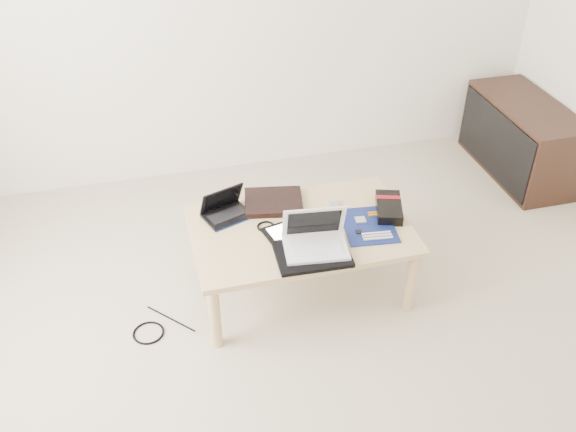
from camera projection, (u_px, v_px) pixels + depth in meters
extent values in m
plane|color=beige|center=(333.00, 384.00, 2.93)|extent=(4.00, 4.00, 0.00)
cube|color=tan|center=(300.00, 230.00, 3.24)|extent=(1.10, 0.70, 0.03)
cylinder|color=tan|center=(215.00, 317.00, 3.02)|extent=(0.06, 0.06, 0.37)
cylinder|color=tan|center=(411.00, 281.00, 3.23)|extent=(0.06, 0.06, 0.37)
cylinder|color=tan|center=(197.00, 241.00, 3.49)|extent=(0.06, 0.06, 0.37)
cylinder|color=tan|center=(370.00, 214.00, 3.70)|extent=(0.06, 0.06, 0.37)
cube|color=#341D15|center=(522.00, 138.00, 4.29)|extent=(0.40, 0.90, 0.50)
cube|color=black|center=(495.00, 142.00, 4.25)|extent=(0.02, 0.86, 0.44)
cube|color=black|center=(274.00, 202.00, 3.39)|extent=(0.34, 0.30, 0.03)
cube|color=black|center=(227.00, 216.00, 3.30)|extent=(0.27, 0.23, 0.01)
cube|color=black|center=(227.00, 215.00, 3.30)|extent=(0.21, 0.15, 0.00)
cube|color=black|center=(233.00, 220.00, 3.26)|extent=(0.06, 0.04, 0.00)
cube|color=black|center=(221.00, 199.00, 3.29)|extent=(0.24, 0.14, 0.15)
cube|color=black|center=(222.00, 199.00, 3.29)|extent=(0.20, 0.11, 0.12)
cube|color=#0B1842|center=(235.00, 224.00, 3.25)|extent=(0.22, 0.09, 0.01)
cube|color=black|center=(289.00, 232.00, 3.19)|extent=(0.27, 0.23, 0.01)
cube|color=silver|center=(289.00, 231.00, 3.19)|extent=(0.22, 0.18, 0.00)
cube|color=silver|center=(335.00, 212.00, 3.33)|extent=(0.09, 0.21, 0.02)
cube|color=#9C9BA1|center=(335.00, 211.00, 3.32)|extent=(0.07, 0.17, 0.00)
cube|color=black|center=(312.00, 254.00, 3.05)|extent=(0.36, 0.27, 0.02)
cube|color=silver|center=(316.00, 248.00, 3.05)|extent=(0.32, 0.24, 0.01)
cube|color=white|center=(316.00, 247.00, 3.05)|extent=(0.26, 0.14, 0.00)
cube|color=silver|center=(319.00, 257.00, 2.99)|extent=(0.07, 0.04, 0.00)
cube|color=silver|center=(314.00, 222.00, 3.05)|extent=(0.31, 0.11, 0.20)
cube|color=black|center=(314.00, 223.00, 3.05)|extent=(0.26, 0.08, 0.16)
cube|color=#0B1B4C|center=(368.00, 226.00, 3.24)|extent=(0.29, 0.34, 0.01)
cube|color=silver|center=(360.00, 220.00, 3.27)|extent=(0.06, 0.06, 0.01)
cube|color=#C28816|center=(378.00, 212.00, 3.32)|extent=(0.11, 0.02, 0.01)
cube|color=#C28816|center=(379.00, 214.00, 3.31)|extent=(0.11, 0.02, 0.01)
cube|color=silver|center=(376.00, 233.00, 3.18)|extent=(0.15, 0.03, 0.01)
cube|color=silver|center=(377.00, 236.00, 3.16)|extent=(0.15, 0.03, 0.01)
cube|color=silver|center=(378.00, 238.00, 3.15)|extent=(0.15, 0.03, 0.01)
cube|color=black|center=(359.00, 232.00, 3.19)|extent=(0.03, 0.03, 0.01)
cube|color=black|center=(389.00, 208.00, 3.33)|extent=(0.20, 0.28, 0.05)
cube|color=maroon|center=(389.00, 197.00, 3.36)|extent=(0.13, 0.07, 0.00)
torus|color=black|center=(266.00, 227.00, 3.23)|extent=(0.10, 0.10, 0.01)
torus|color=black|center=(148.00, 333.00, 3.18)|extent=(0.20, 0.20, 0.01)
cylinder|color=black|center=(171.00, 319.00, 3.27)|extent=(0.22, 0.24, 0.01)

